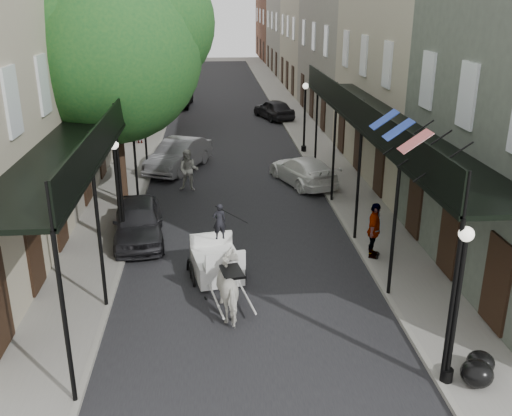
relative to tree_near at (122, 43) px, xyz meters
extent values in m
plane|color=gray|center=(4.20, -10.18, -6.49)|extent=(140.00, 140.00, 0.00)
cube|color=black|center=(4.20, 9.82, -6.48)|extent=(8.00, 90.00, 0.01)
cube|color=gray|center=(-0.80, 9.82, -6.43)|extent=(2.20, 90.00, 0.12)
cube|color=gray|center=(9.20, 9.82, -6.43)|extent=(2.20, 90.00, 0.12)
cube|color=#A19A81|center=(-4.40, 19.82, -1.24)|extent=(5.00, 80.00, 10.50)
cube|color=gray|center=(12.80, 19.82, -1.24)|extent=(5.00, 80.00, 10.50)
cube|color=black|center=(-0.80, -3.18, -2.49)|extent=(2.20, 18.00, 0.12)
cube|color=black|center=(0.25, -3.18, -1.99)|extent=(0.06, 18.00, 1.00)
cylinder|color=black|center=(0.20, -12.18, -4.37)|extent=(0.10, 0.10, 4.00)
cylinder|color=black|center=(0.20, -4.18, -4.37)|extent=(0.10, 0.10, 4.00)
cylinder|color=black|center=(0.20, 3.82, -4.37)|extent=(0.10, 0.10, 4.00)
cube|color=black|center=(9.20, -3.18, -2.49)|extent=(2.20, 18.00, 0.12)
cube|color=black|center=(8.15, -3.18, -1.99)|extent=(0.06, 18.00, 1.00)
cylinder|color=black|center=(8.20, -12.18, -4.37)|extent=(0.10, 0.10, 4.00)
cylinder|color=black|center=(8.20, -4.18, -4.37)|extent=(0.10, 0.10, 4.00)
cylinder|color=black|center=(8.20, 3.82, -4.37)|extent=(0.10, 0.10, 4.00)
cylinder|color=#382619|center=(-0.40, -0.18, -3.57)|extent=(0.44, 0.44, 5.60)
sphere|color=#194E20|center=(-0.40, -0.18, -0.29)|extent=(6.80, 6.80, 6.80)
sphere|color=#194E20|center=(0.96, 0.42, 0.71)|extent=(5.10, 5.10, 5.10)
cylinder|color=#382619|center=(-0.40, 13.82, -3.85)|extent=(0.44, 0.44, 5.04)
sphere|color=#194E20|center=(-0.40, 13.82, -0.91)|extent=(6.00, 6.00, 6.00)
sphere|color=#194E20|center=(0.80, 14.42, -0.01)|extent=(4.50, 4.50, 4.50)
cylinder|color=black|center=(8.30, -12.18, -6.22)|extent=(0.28, 0.28, 0.30)
cylinder|color=black|center=(8.30, -12.18, -4.67)|extent=(0.12, 0.12, 3.40)
sphere|color=white|center=(8.30, -12.18, -2.82)|extent=(0.32, 0.32, 0.32)
cylinder|color=black|center=(0.10, -4.18, -6.22)|extent=(0.28, 0.28, 0.30)
cylinder|color=black|center=(0.10, -4.18, -4.67)|extent=(0.12, 0.12, 3.40)
sphere|color=white|center=(0.10, -4.18, -2.82)|extent=(0.32, 0.32, 0.32)
cylinder|color=black|center=(8.30, 7.82, -6.22)|extent=(0.28, 0.28, 0.30)
cylinder|color=black|center=(8.30, 7.82, -4.67)|extent=(0.12, 0.12, 3.40)
sphere|color=white|center=(8.30, 7.82, -2.82)|extent=(0.32, 0.32, 0.32)
imported|color=white|center=(3.70, -8.68, -5.70)|extent=(1.20, 2.00, 1.58)
torus|color=black|center=(2.39, -6.10, -5.89)|extent=(0.32, 1.23, 1.24)
torus|color=black|center=(3.94, -5.80, -5.89)|extent=(0.32, 1.23, 1.24)
torus|color=black|center=(2.84, -7.38, -6.18)|extent=(0.19, 0.64, 0.64)
torus|color=black|center=(4.01, -7.15, -6.18)|extent=(0.19, 0.64, 0.64)
cube|color=white|center=(3.20, -6.14, -5.48)|extent=(1.65, 1.95, 0.67)
cube|color=white|center=(3.40, -7.13, -5.00)|extent=(1.23, 0.74, 0.12)
cube|color=white|center=(3.44, -7.36, -4.71)|extent=(1.15, 0.32, 0.48)
imported|color=black|center=(3.40, -7.13, -4.40)|extent=(0.44, 0.33, 1.08)
imported|color=beige|center=(2.20, 1.97, -5.57)|extent=(0.99, 0.82, 1.85)
imported|color=gray|center=(-0.88, 10.43, -5.61)|extent=(0.99, 0.58, 1.51)
imported|color=gray|center=(8.40, -5.73, -5.44)|extent=(0.86, 1.18, 1.86)
imported|color=black|center=(0.60, -3.48, -5.77)|extent=(2.11, 4.34, 1.43)
imported|color=gray|center=(1.60, 5.16, -5.73)|extent=(3.35, 4.87, 1.52)
imported|color=black|center=(0.60, 22.42, -5.81)|extent=(2.62, 5.05, 1.36)
imported|color=white|center=(7.39, 2.46, -5.85)|extent=(3.08, 4.71, 1.27)
imported|color=black|center=(7.67, 17.23, -5.80)|extent=(2.88, 4.37, 1.38)
ellipsoid|color=black|center=(8.88, -12.38, -6.07)|extent=(0.71, 0.71, 0.60)
ellipsoid|color=black|center=(9.18, -11.93, -6.12)|extent=(0.62, 0.62, 0.50)
camera|label=1|loc=(3.22, -22.35, 1.69)|focal=40.00mm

